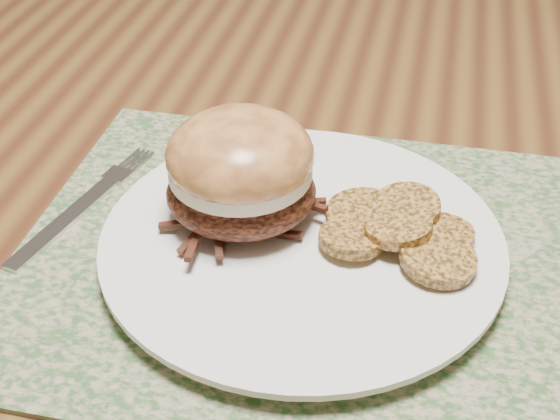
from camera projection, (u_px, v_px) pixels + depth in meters
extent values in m
cube|color=brown|center=(342.00, 204.00, 0.63)|extent=(1.50, 0.90, 0.04)
cube|color=#396031|center=(343.00, 263.00, 0.54)|extent=(0.45, 0.33, 0.00)
cylinder|color=white|center=(302.00, 244.00, 0.54)|extent=(0.26, 0.26, 0.02)
ellipsoid|color=black|center=(241.00, 191.00, 0.54)|extent=(0.13, 0.12, 0.04)
cylinder|color=beige|center=(240.00, 168.00, 0.52)|extent=(0.12, 0.12, 0.01)
ellipsoid|color=#C68041|center=(240.00, 155.00, 0.52)|extent=(0.12, 0.12, 0.05)
cylinder|color=#BB7B37|center=(363.00, 214.00, 0.54)|extent=(0.07, 0.07, 0.01)
cylinder|color=#BB7B37|center=(407.00, 207.00, 0.54)|extent=(0.06, 0.06, 0.02)
cylinder|color=#BB7B37|center=(437.00, 235.00, 0.53)|extent=(0.05, 0.06, 0.01)
cylinder|color=#BB7B37|center=(351.00, 239.00, 0.52)|extent=(0.06, 0.06, 0.02)
cylinder|color=#BB7B37|center=(398.00, 227.00, 0.52)|extent=(0.06, 0.06, 0.02)
cylinder|color=#BB7B37|center=(438.00, 258.00, 0.50)|extent=(0.05, 0.05, 0.02)
cube|color=silver|center=(64.00, 222.00, 0.57)|extent=(0.04, 0.12, 0.00)
cube|color=silver|center=(118.00, 175.00, 0.61)|extent=(0.02, 0.02, 0.00)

